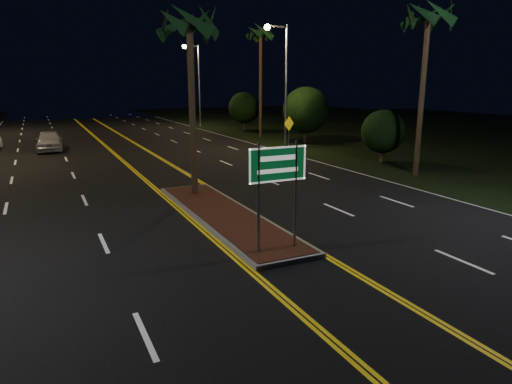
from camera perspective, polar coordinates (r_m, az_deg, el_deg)
ground at (r=11.46m, az=9.37°, el=-12.25°), size 120.00×120.00×0.00m
grass_right at (r=49.37m, az=21.64°, el=6.85°), size 40.00×110.00×0.01m
median_island at (r=17.23m, az=-4.00°, el=-2.90°), size 2.25×10.25×0.17m
highway_sign at (r=12.96m, az=2.72°, el=2.19°), size 1.80×0.08×3.20m
streetlight_right_mid at (r=34.66m, az=3.23°, el=14.69°), size 1.91×0.44×9.00m
streetlight_right_far at (r=53.07m, az=-7.54°, el=14.20°), size 1.91×0.44×9.00m
palm_median at (r=19.96m, az=-8.32°, el=20.10°), size 2.40×2.40×8.30m
palm_right_near at (r=26.31m, az=20.77°, el=19.84°), size 2.40×2.40×9.30m
palm_right_far at (r=42.96m, az=0.58°, el=19.15°), size 2.40×2.40×10.30m
shrub_near at (r=29.86m, az=15.57°, el=7.28°), size 2.70×2.70×3.30m
shrub_mid at (r=38.15m, az=6.24°, el=10.13°), size 3.78×3.78×4.62m
shrub_far at (r=48.69m, az=-1.53°, el=10.47°), size 3.24×3.24×3.96m
car_near at (r=37.26m, az=-24.46°, el=6.04°), size 2.47×5.26×1.72m
warning_sign at (r=34.16m, az=4.15°, el=7.94°), size 0.99×0.42×2.51m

